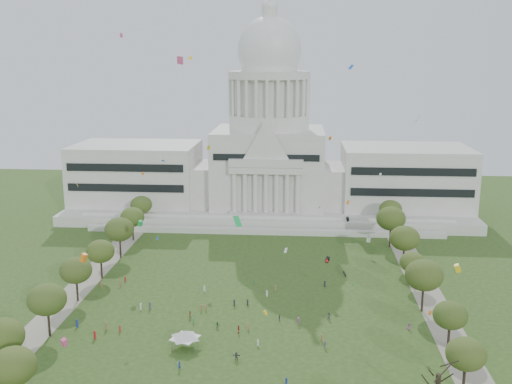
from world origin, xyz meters
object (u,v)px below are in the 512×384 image
Objects in this scene: big_bare_tree at (439,371)px; person_0 at (409,326)px; event_tent at (185,334)px; capitol at (269,159)px.

person_0 is at bearing 88.18° from big_bare_tree.
event_tent is 5.48× the size of person_0.
capitol is at bearing 105.02° from big_bare_tree.
event_tent reaches higher than person_0.
person_0 is (39.10, -107.12, -21.44)m from capitol.
capitol is 147.23m from big_bare_tree.
big_bare_tree reaches higher than event_tent.
person_0 is (1.10, 34.47, -7.82)m from big_bare_tree.
capitol reaches higher than person_0.
event_tent is (-11.82, -119.67, -19.15)m from capitol.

